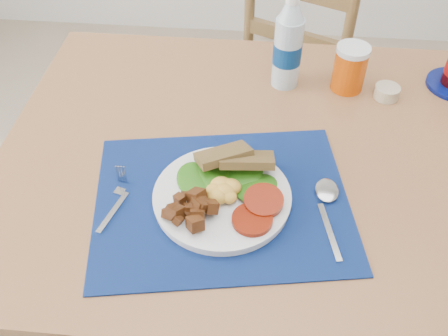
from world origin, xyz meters
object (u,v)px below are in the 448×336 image
at_px(breakfast_plate, 219,195).
at_px(juice_glass, 349,69).
at_px(chair_far, 303,56).
at_px(water_bottle, 288,47).

height_order(breakfast_plate, juice_glass, juice_glass).
xyz_separation_m(chair_far, water_bottle, (-0.08, -0.46, 0.31)).
relative_size(chair_far, breakfast_plate, 3.95).
height_order(chair_far, juice_glass, chair_far).
bearing_deg(juice_glass, breakfast_plate, -124.18).
bearing_deg(breakfast_plate, water_bottle, 54.67).
bearing_deg(chair_far, breakfast_plate, 101.46).
distance_m(water_bottle, juice_glass, 0.16).
xyz_separation_m(chair_far, breakfast_plate, (-0.20, -0.88, 0.23)).
distance_m(chair_far, water_bottle, 0.57).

